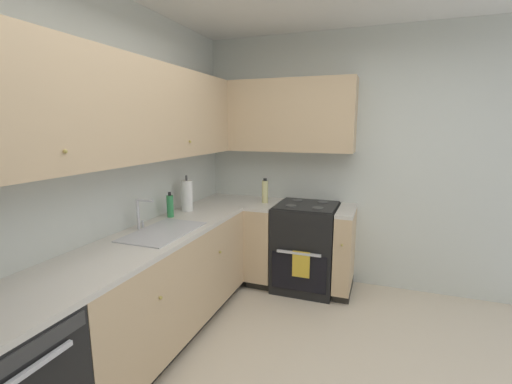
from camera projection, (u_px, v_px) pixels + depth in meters
The scene contains 14 objects.
wall_back at pixel (73, 183), 2.31m from camera, with size 4.19×0.05×2.66m, color silver.
wall_right at pixel (357, 162), 3.66m from camera, with size 0.05×3.39×2.66m, color silver.
lower_cabinets_back at pixel (161, 288), 2.78m from camera, with size 1.99×0.62×0.86m.
countertop_back at pixel (158, 235), 2.70m from camera, with size 3.20×0.60×0.04m, color beige.
lower_cabinets_right at pixel (294, 247), 3.73m from camera, with size 0.62×1.07×0.86m.
countertop_right at pixel (295, 207), 3.64m from camera, with size 0.60×1.07×0.03m.
oven_range at pixel (306, 246), 3.69m from camera, with size 0.68×0.62×1.04m.
upper_cabinets_back at pixel (121, 111), 2.42m from camera, with size 2.88×0.34×0.73m.
upper_cabinets_right at pixel (277, 116), 3.68m from camera, with size 0.32×1.62×0.73m.
sink at pixel (164, 237), 2.71m from camera, with size 0.67×0.40×0.10m.
faucet at pixel (140, 211), 2.75m from camera, with size 0.07×0.16×0.25m.
soap_bottle at pixel (170, 206), 3.14m from camera, with size 0.06×0.06×0.23m.
paper_towel_roll at pixel (187, 196), 3.37m from camera, with size 0.11×0.11×0.36m.
oil_bottle at pixel (265, 191), 3.72m from camera, with size 0.07×0.07×0.26m.
Camera 1 is at (-1.73, -0.25, 1.70)m, focal length 24.48 mm.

